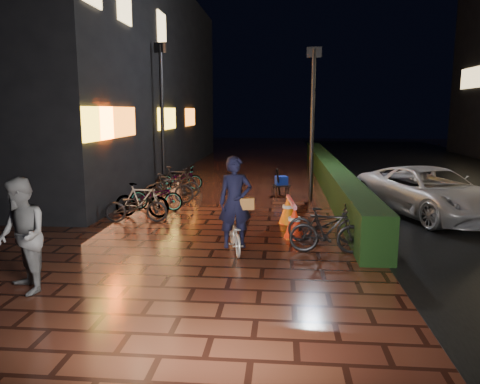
# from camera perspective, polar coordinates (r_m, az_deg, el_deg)

# --- Properties ---
(ground) EXTENTS (80.00, 80.00, 0.00)m
(ground) POSITION_cam_1_polar(r_m,az_deg,el_deg) (11.19, -2.45, -5.37)
(ground) COLOR #381911
(ground) RESTS_ON ground
(hedge) EXTENTS (0.70, 20.00, 1.00)m
(hedge) POSITION_cam_1_polar(r_m,az_deg,el_deg) (18.95, 10.77, 2.33)
(hedge) COLOR black
(hedge) RESTS_ON ground
(bystander_person) EXTENTS (1.16, 1.17, 1.90)m
(bystander_person) POSITION_cam_1_polar(r_m,az_deg,el_deg) (8.34, -25.12, -4.90)
(bystander_person) COLOR slate
(bystander_person) RESTS_ON ground
(van) EXTENTS (3.90, 5.40, 1.36)m
(van) POSITION_cam_1_polar(r_m,az_deg,el_deg) (14.15, 22.15, -0.01)
(van) COLOR silver
(van) RESTS_ON ground
(storefront_block) EXTENTS (12.09, 22.00, 9.00)m
(storefront_block) POSITION_cam_1_polar(r_m,az_deg,el_deg) (24.80, -21.57, 12.84)
(storefront_block) COLOR black
(storefront_block) RESTS_ON ground
(lamp_post_hedge) EXTENTS (0.47, 0.14, 4.91)m
(lamp_post_hedge) POSITION_cam_1_polar(r_m,az_deg,el_deg) (15.36, 8.83, 8.88)
(lamp_post_hedge) COLOR black
(lamp_post_hedge) RESTS_ON ground
(lamp_post_sf) EXTENTS (0.51, 0.24, 5.42)m
(lamp_post_sf) POSITION_cam_1_polar(r_m,az_deg,el_deg) (18.20, -9.48, 9.90)
(lamp_post_sf) COLOR black
(lamp_post_sf) RESTS_ON ground
(cyclist) EXTENTS (0.83, 1.50, 2.04)m
(cyclist) POSITION_cam_1_polar(r_m,az_deg,el_deg) (9.76, -0.62, -3.07)
(cyclist) COLOR silver
(cyclist) RESTS_ON ground
(traffic_barrier) EXTENTS (0.62, 1.90, 0.77)m
(traffic_barrier) POSITION_cam_1_polar(r_m,az_deg,el_deg) (11.69, 6.24, -2.83)
(traffic_barrier) COLOR red
(traffic_barrier) RESTS_ON ground
(cart_assembly) EXTENTS (0.65, 0.69, 1.02)m
(cart_assembly) POSITION_cam_1_polar(r_m,az_deg,el_deg) (16.16, 5.03, 1.26)
(cart_assembly) COLOR black
(cart_assembly) RESTS_ON ground
(parked_bikes_storefront) EXTENTS (1.96, 5.98, 0.96)m
(parked_bikes_storefront) POSITION_cam_1_polar(r_m,az_deg,el_deg) (15.14, -9.25, 0.30)
(parked_bikes_storefront) COLOR black
(parked_bikes_storefront) RESTS_ON ground
(parked_bikes_hedge) EXTENTS (1.69, 1.43, 0.96)m
(parked_bikes_hedge) POSITION_cam_1_polar(r_m,az_deg,el_deg) (10.35, 10.45, -4.19)
(parked_bikes_hedge) COLOR black
(parked_bikes_hedge) RESTS_ON ground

